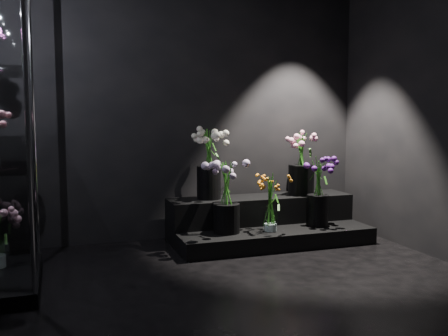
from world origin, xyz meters
name	(u,v)px	position (x,y,z in m)	size (l,w,h in m)	color
floor	(250,305)	(0.00, 0.00, 0.00)	(4.00, 4.00, 0.00)	black
wall_back	(178,103)	(0.00, 2.00, 1.40)	(4.00, 4.00, 0.00)	black
display_riser	(265,222)	(0.82, 1.61, 0.18)	(1.95, 0.87, 0.43)	black
bouquet_orange_bells	(271,202)	(0.74, 1.31, 0.45)	(0.29, 0.29, 0.56)	white
bouquet_lilac	(227,194)	(0.32, 1.39, 0.54)	(0.39, 0.39, 0.67)	black
bouquet_purple	(318,187)	(1.28, 1.37, 0.56)	(0.41, 0.41, 0.69)	black
bouquet_cream_roses	(209,158)	(0.26, 1.76, 0.85)	(0.48, 0.48, 0.71)	black
bouquet_pink_roses	(301,161)	(1.27, 1.70, 0.79)	(0.45, 0.45, 0.66)	black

